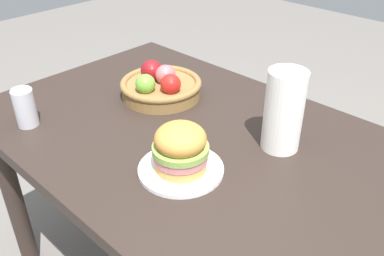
{
  "coord_description": "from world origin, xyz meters",
  "views": [
    {
      "loc": [
        0.75,
        -0.79,
        1.44
      ],
      "look_at": [
        0.04,
        -0.05,
        0.81
      ],
      "focal_mm": 39.02,
      "sensor_mm": 36.0,
      "label": 1
    }
  ],
  "objects": [
    {
      "name": "fruit_basket",
      "position": [
        -0.26,
        0.1,
        0.79
      ],
      "size": [
        0.29,
        0.29,
        0.12
      ],
      "color": "olive",
      "rests_on": "dining_table"
    },
    {
      "name": "soda_can",
      "position": [
        -0.42,
        -0.32,
        0.81
      ],
      "size": [
        0.07,
        0.07,
        0.13
      ],
      "color": "silver",
      "rests_on": "dining_table"
    },
    {
      "name": "sandwich",
      "position": [
        0.11,
        -0.16,
        0.83
      ],
      "size": [
        0.15,
        0.15,
        0.13
      ],
      "color": "tan",
      "rests_on": "plate"
    },
    {
      "name": "plate",
      "position": [
        0.11,
        -0.16,
        0.76
      ],
      "size": [
        0.23,
        0.23,
        0.01
      ],
      "primitive_type": "cylinder",
      "color": "white",
      "rests_on": "dining_table"
    },
    {
      "name": "dining_table",
      "position": [
        0.0,
        0.0,
        0.65
      ],
      "size": [
        1.4,
        0.9,
        0.75
      ],
      "color": "#2D231E",
      "rests_on": "ground_plane"
    },
    {
      "name": "paper_towel_roll",
      "position": [
        0.23,
        0.13,
        0.87
      ],
      "size": [
        0.11,
        0.11,
        0.24
      ],
      "primitive_type": "cylinder",
      "color": "white",
      "rests_on": "dining_table"
    }
  ]
}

